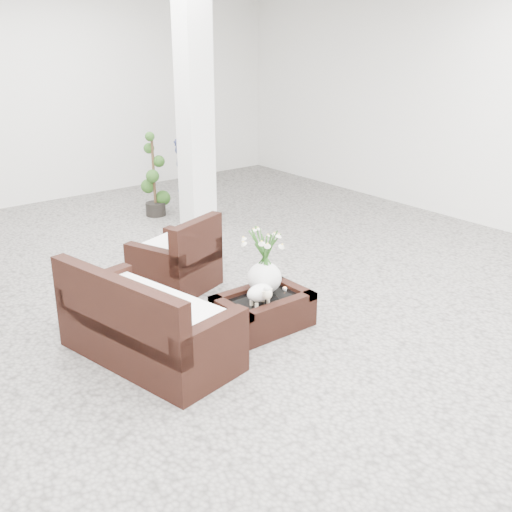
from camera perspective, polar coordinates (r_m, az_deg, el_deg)
ground at (r=6.68m, az=-0.53°, el=-4.75°), size 11.00×11.00×0.00m
column at (r=9.09m, az=-5.59°, el=13.47°), size 0.40×0.40×3.50m
coffee_table at (r=6.22m, az=0.63°, el=-5.15°), size 0.90×0.60×0.31m
sheep_figurine at (r=5.97m, az=0.35°, el=-3.52°), size 0.28×0.23×0.21m
planter_narcissus at (r=6.13m, az=0.79°, el=0.11°), size 0.44×0.44×0.80m
tealight at (r=6.34m, az=2.63°, el=-2.95°), size 0.04×0.04×0.03m
armchair at (r=7.09m, az=-7.44°, el=0.33°), size 1.01×0.99×0.85m
loveseat at (r=5.64m, az=-9.71°, el=-5.10°), size 1.11×1.78×0.88m
topiary at (r=9.82m, az=-9.26°, el=7.26°), size 0.34×0.34×1.29m
shopper at (r=11.08m, az=-6.49°, el=9.85°), size 0.49×0.66×1.65m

